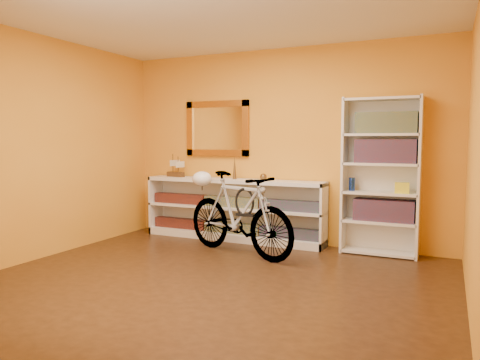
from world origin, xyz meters
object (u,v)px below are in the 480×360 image
at_px(bicycle, 239,214).
at_px(bookcase, 380,177).
at_px(helmet, 202,179).
at_px(console_unit, 233,210).

bearing_deg(bicycle, bookcase, -45.62).
bearing_deg(bicycle, helmet, 90.00).
relative_size(console_unit, bicycle, 1.52).
relative_size(console_unit, bookcase, 1.37).
height_order(console_unit, bookcase, bookcase).
height_order(bookcase, helmet, bookcase).
relative_size(console_unit, helmet, 10.06).
bearing_deg(helmet, console_unit, 68.68).
bearing_deg(bookcase, helmet, -166.16).
relative_size(bookcase, helmet, 7.35).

